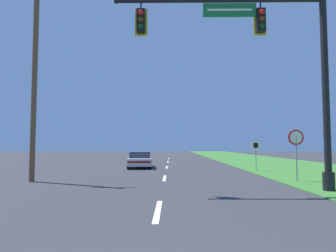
{
  "coord_description": "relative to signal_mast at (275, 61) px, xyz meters",
  "views": [
    {
      "loc": [
        0.36,
        -2.19,
        1.77
      ],
      "look_at": [
        0.0,
        30.55,
        3.89
      ],
      "focal_mm": 32.0,
      "sensor_mm": 36.0,
      "label": 1
    }
  ],
  "objects": [
    {
      "name": "car_ahead",
      "position": [
        -6.59,
        12.22,
        -4.48
      ],
      "size": [
        2.18,
        4.51,
        1.19
      ],
      "color": "black",
      "rests_on": "ground"
    },
    {
      "name": "route_sign_post",
      "position": [
        1.76,
        9.16,
        -3.56
      ],
      "size": [
        0.55,
        0.06,
        2.03
      ],
      "color": "gray",
      "rests_on": "grass_verge_right"
    },
    {
      "name": "grass_verge_right",
      "position": [
        6.05,
        20.56,
        -5.07
      ],
      "size": [
        10.0,
        110.0,
        0.04
      ],
      "color": "#38752D",
      "rests_on": "ground"
    },
    {
      "name": "signal_mast",
      "position": [
        0.0,
        0.0,
        0.0
      ],
      "size": [
        8.56,
        0.47,
        8.4
      ],
      "color": "black",
      "rests_on": "grass_verge_right"
    },
    {
      "name": "road_center_line",
      "position": [
        -4.45,
        12.56,
        -5.08
      ],
      "size": [
        0.16,
        34.8,
        0.01
      ],
      "color": "silver",
      "rests_on": "ground"
    },
    {
      "name": "utility_pole_near",
      "position": [
        -10.92,
        3.03,
        0.24
      ],
      "size": [
        1.8,
        0.26,
        10.33
      ],
      "color": "brown",
      "rests_on": "ground"
    },
    {
      "name": "stop_sign",
      "position": [
        2.06,
        3.17,
        -3.22
      ],
      "size": [
        0.76,
        0.07,
        2.5
      ],
      "color": "gray",
      "rests_on": "grass_verge_right"
    }
  ]
}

